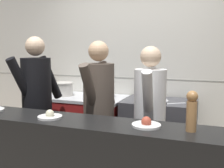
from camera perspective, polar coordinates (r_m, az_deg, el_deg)
The scene contains 13 objects.
wall_back_tiled at distance 3.92m, azimuth 4.49°, elevation 3.54°, with size 8.00×0.06×2.60m.
oven_range at distance 3.92m, azimuth -6.10°, elevation -9.13°, with size 1.21×0.71×0.90m.
prep_counter at distance 3.58m, azimuth 10.20°, elevation -10.77°, with size 0.93×0.65×0.91m.
stock_pot at distance 3.90m, azimuth -10.58°, elevation -1.00°, with size 0.30×0.30×0.20m.
sauce_pot at distance 3.69m, azimuth -1.47°, elevation -1.10°, with size 0.26×0.26×0.23m.
mixing_bowl_steel at distance 3.48m, azimuth 9.87°, elevation -2.87°, with size 0.28×0.28×0.08m.
chefs_knife at distance 3.27m, azimuth 12.35°, elevation -4.17°, with size 0.32×0.22×0.02m.
plated_dish_appetiser at distance 2.46m, azimuth -13.36°, elevation -6.75°, with size 0.22×0.22×0.08m.
plated_dish_dessert at distance 2.16m, azimuth 7.47°, elevation -8.60°, with size 0.24×0.24×0.08m.
pepper_mill at distance 2.07m, azimuth 16.96°, elevation -5.45°, with size 0.09×0.09×0.31m.
chef_head_cook at distance 3.29m, azimuth -15.99°, elevation -3.50°, with size 0.44×0.74×1.72m.
chef_sous at distance 2.89m, azimuth -2.88°, elevation -5.37°, with size 0.36×0.73×1.66m.
chef_line at distance 2.76m, azimuth 8.19°, elevation -6.74°, with size 0.36×0.70×1.61m.
Camera 1 is at (1.07, -2.24, 1.57)m, focal length 42.00 mm.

